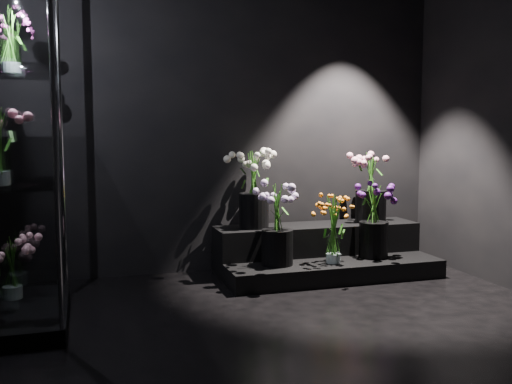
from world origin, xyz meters
name	(u,v)px	position (x,y,z in m)	size (l,w,h in m)	color
floor	(308,348)	(0.00, 0.00, 0.00)	(4.00, 4.00, 0.00)	black
wall_back	(224,114)	(0.00, 2.00, 1.40)	(4.00, 4.00, 0.00)	black
display_riser	(322,253)	(0.80, 1.63, 0.17)	(1.85, 0.82, 0.41)	black
display_case	(7,141)	(-1.66, 0.95, 1.18)	(0.64, 1.07, 2.36)	black
bouquet_orange_bells	(334,229)	(0.76, 1.32, 0.44)	(0.34, 0.34, 0.56)	white
bouquet_lilac	(277,220)	(0.30, 1.40, 0.53)	(0.39, 0.39, 0.66)	black
bouquet_purple	(374,217)	(1.19, 1.43, 0.51)	(0.45, 0.45, 0.63)	black
bouquet_cream_roses	(254,183)	(0.20, 1.74, 0.80)	(0.46, 0.46, 0.67)	black
bouquet_pink_roses	(371,182)	(1.31, 1.71, 0.78)	(0.46, 0.46, 0.66)	black
bouquet_case_magenta	(10,43)	(-1.63, 1.12, 1.81)	(0.27, 0.27, 0.39)	white
bouquet_case_base_pink	(11,265)	(-1.69, 1.17, 0.34)	(0.35, 0.35, 0.44)	white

